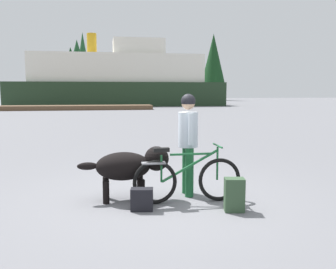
# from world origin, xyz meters

# --- Properties ---
(ground_plane) EXTENTS (160.00, 160.00, 0.00)m
(ground_plane) POSITION_xyz_m (0.00, 0.00, 0.00)
(ground_plane) COLOR slate
(bicycle) EXTENTS (1.70, 0.44, 0.89)m
(bicycle) POSITION_xyz_m (0.32, -0.22, 0.37)
(bicycle) COLOR black
(bicycle) RESTS_ON ground_plane
(person_cyclist) EXTENTS (0.32, 0.53, 1.68)m
(person_cyclist) POSITION_xyz_m (0.43, 0.19, 1.00)
(person_cyclist) COLOR #19592D
(person_cyclist) RESTS_ON ground_plane
(dog) EXTENTS (1.44, 0.52, 0.85)m
(dog) POSITION_xyz_m (-0.54, 0.08, 0.55)
(dog) COLOR black
(dog) RESTS_ON ground_plane
(backpack) EXTENTS (0.31, 0.25, 0.48)m
(backpack) POSITION_xyz_m (0.90, -0.74, 0.24)
(backpack) COLOR #334C33
(backpack) RESTS_ON ground_plane
(handbag_pannier) EXTENTS (0.35, 0.23, 0.32)m
(handbag_pannier) POSITION_xyz_m (-0.41, -0.48, 0.16)
(handbag_pannier) COLOR black
(handbag_pannier) RESTS_ON ground_plane
(dock_pier) EXTENTS (13.69, 2.67, 0.40)m
(dock_pier) POSITION_xyz_m (-3.39, 29.03, 0.20)
(dock_pier) COLOR brown
(dock_pier) RESTS_ON ground_plane
(ferry_boat) EXTENTS (24.34, 7.31, 8.30)m
(ferry_boat) POSITION_xyz_m (0.80, 38.30, 2.88)
(ferry_boat) COLOR #1E331E
(ferry_boat) RESTS_ON ground_plane
(pine_tree_far_left) EXTENTS (4.27, 4.27, 8.83)m
(pine_tree_far_left) POSITION_xyz_m (-6.25, 57.06, 5.62)
(pine_tree_far_left) COLOR #4C331E
(pine_tree_far_left) RESTS_ON ground_plane
(pine_tree_center) EXTENTS (2.93, 2.93, 11.12)m
(pine_tree_center) POSITION_xyz_m (-4.22, 56.10, 6.64)
(pine_tree_center) COLOR #4C331E
(pine_tree_center) RESTS_ON ground_plane
(pine_tree_far_right) EXTENTS (4.24, 4.24, 11.95)m
(pine_tree_far_right) POSITION_xyz_m (18.67, 59.20, 7.54)
(pine_tree_far_right) COLOR #4C331E
(pine_tree_far_right) RESTS_ON ground_plane
(pine_tree_mid_back) EXTENTS (4.11, 4.11, 10.68)m
(pine_tree_mid_back) POSITION_xyz_m (-5.51, 61.53, 6.94)
(pine_tree_mid_back) COLOR #4C331E
(pine_tree_mid_back) RESTS_ON ground_plane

